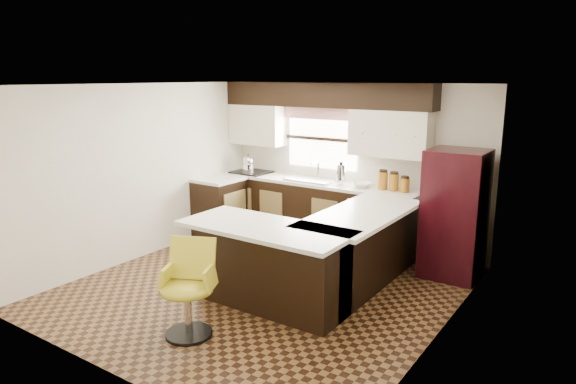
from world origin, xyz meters
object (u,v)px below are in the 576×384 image
Objects in this scene: refrigerator at (455,214)px; bar_chair at (187,290)px; peninsula_long at (356,252)px; peninsula_return at (272,268)px.

refrigerator is 3.45m from bar_chair.
bar_chair reaches higher than peninsula_long.
refrigerator is (1.36, 2.01, 0.36)m from peninsula_return.
bar_chair is at bearing -118.85° from refrigerator.
refrigerator is (0.83, 1.04, 0.36)m from peninsula_long.
peninsula_return is 1.74× the size of bar_chair.
peninsula_long and peninsula_return have the same top height.
bar_chair is at bearing -112.73° from peninsula_long.
peninsula_return is 1.02× the size of refrigerator.
refrigerator is at bearing 51.29° from peninsula_long.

